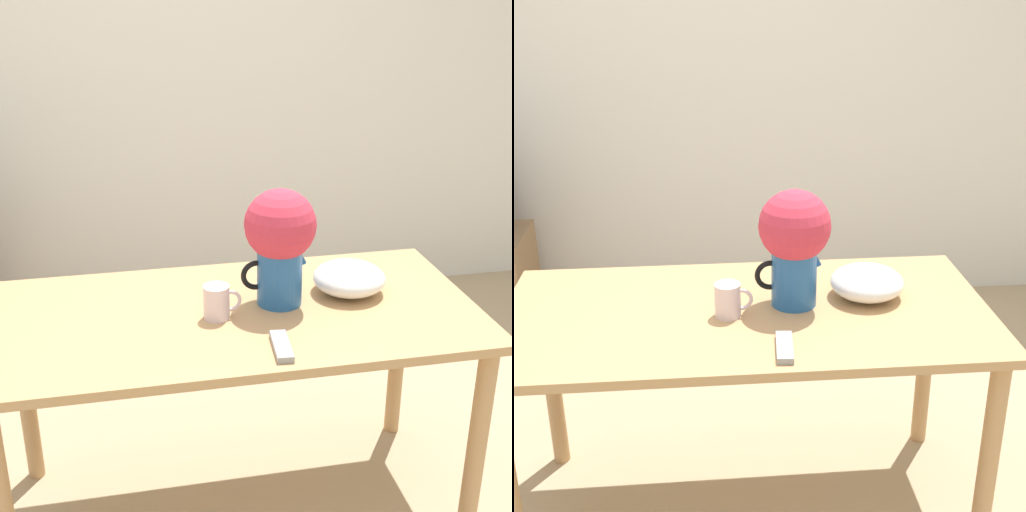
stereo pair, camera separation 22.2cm
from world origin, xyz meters
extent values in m
cube|color=silver|center=(0.00, 1.91, 1.30)|extent=(8.00, 0.05, 2.60)
cube|color=tan|center=(0.09, 0.15, 0.77)|extent=(1.54, 0.77, 0.03)
cylinder|color=tan|center=(0.80, -0.17, 0.38)|extent=(0.06, 0.06, 0.75)
cylinder|color=tan|center=(-0.62, 0.47, 0.38)|extent=(0.06, 0.06, 0.75)
cylinder|color=tan|center=(0.80, 0.47, 0.38)|extent=(0.06, 0.06, 0.75)
cylinder|color=#235B9E|center=(0.24, 0.18, 0.87)|extent=(0.14, 0.14, 0.19)
cone|color=#235B9E|center=(0.30, 0.18, 0.94)|extent=(0.05, 0.05, 0.05)
torus|color=black|center=(0.17, 0.18, 0.88)|extent=(0.10, 0.02, 0.10)
sphere|color=#3D7033|center=(0.24, 0.18, 1.01)|extent=(0.17, 0.17, 0.17)
sphere|color=#CC3347|center=(0.24, 0.18, 1.05)|extent=(0.23, 0.23, 0.23)
cylinder|color=silver|center=(0.03, 0.12, 0.83)|extent=(0.08, 0.08, 0.11)
torus|color=silver|center=(0.07, 0.12, 0.83)|extent=(0.07, 0.01, 0.07)
ellipsoid|color=white|center=(0.49, 0.21, 0.83)|extent=(0.24, 0.24, 0.10)
cube|color=#999999|center=(0.18, -0.11, 0.79)|extent=(0.06, 0.16, 0.02)
camera|label=1|loc=(-0.25, -1.83, 1.80)|focal=50.00mm
camera|label=2|loc=(-0.03, -1.86, 1.80)|focal=50.00mm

